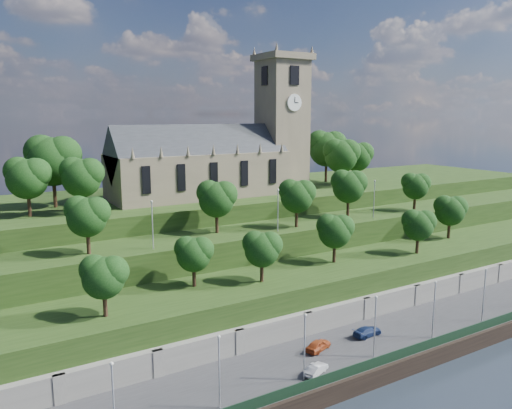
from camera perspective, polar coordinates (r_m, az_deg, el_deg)
ground at (r=62.89m, az=16.24°, el=-18.48°), size 320.00×320.00×0.00m
promenade at (r=66.13m, az=12.35°, el=-15.82°), size 160.00×12.00×2.00m
quay_wall at (r=62.34m, az=16.33°, el=-17.60°), size 160.00×0.50×2.20m
fence at (r=62.06m, az=15.95°, el=-16.17°), size 160.00×0.10×1.20m
retaining_wall at (r=69.54m, az=8.96°, el=-12.99°), size 160.00×2.10×5.00m
embankment_lower at (r=73.35m, az=5.93°, el=-10.40°), size 160.00×12.00×8.00m
embankment_upper at (r=81.28m, az=1.29°, el=-6.77°), size 160.00×10.00×12.00m
hilltop at (r=98.70m, az=-5.21°, el=-2.84°), size 160.00×32.00×15.00m
church at (r=93.17m, az=-3.84°, el=5.76°), size 38.60×12.35×27.60m
trees_lower at (r=72.82m, az=8.16°, el=-3.29°), size 67.14×8.98×7.75m
trees_upper at (r=79.64m, az=3.24°, el=1.25°), size 64.77×8.31×8.36m
trees_hilltop at (r=93.07m, az=-3.39°, el=5.48°), size 71.82×16.70×11.67m
lamp_posts_promenade at (r=60.37m, az=13.45°, el=-12.90°), size 60.36×0.36×7.50m
lamp_posts_upper at (r=76.47m, az=2.52°, el=-0.22°), size 40.36×0.36×6.64m
car_left at (r=62.36m, az=7.13°, el=-15.65°), size 4.09×2.70×1.30m
car_middle at (r=57.37m, az=6.88°, el=-18.17°), size 3.65×2.45×1.14m
car_right at (r=67.02m, az=12.59°, el=-13.95°), size 4.26×2.00×1.20m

